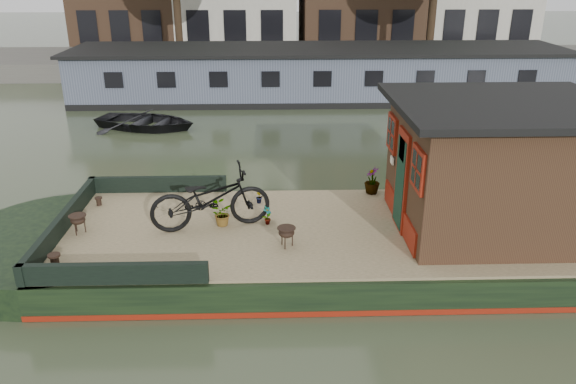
{
  "coord_description": "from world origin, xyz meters",
  "views": [
    {
      "loc": [
        -1.98,
        -9.65,
        5.34
      ],
      "look_at": [
        -1.67,
        0.5,
        1.19
      ],
      "focal_mm": 35.0,
      "sensor_mm": 36.0,
      "label": 1
    }
  ],
  "objects_px": {
    "brazier_rear": "(78,224)",
    "dinghy": "(146,118)",
    "cabin": "(498,165)",
    "brazier_front": "(286,237)",
    "potted_plant_a": "(267,215)",
    "bicycle": "(210,198)"
  },
  "relations": [
    {
      "from": "brazier_front",
      "to": "potted_plant_a",
      "type": "bearing_deg",
      "value": 110.13
    },
    {
      "from": "potted_plant_a",
      "to": "brazier_rear",
      "type": "distance_m",
      "value": 3.53
    },
    {
      "from": "cabin",
      "to": "brazier_rear",
      "type": "xyz_separation_m",
      "value": [
        -7.79,
        -0.1,
        -1.04
      ]
    },
    {
      "from": "brazier_front",
      "to": "dinghy",
      "type": "relative_size",
      "value": 0.11
    },
    {
      "from": "bicycle",
      "to": "brazier_rear",
      "type": "relative_size",
      "value": 6.17
    },
    {
      "from": "cabin",
      "to": "potted_plant_a",
      "type": "relative_size",
      "value": 10.6
    },
    {
      "from": "bicycle",
      "to": "dinghy",
      "type": "relative_size",
      "value": 0.64
    },
    {
      "from": "cabin",
      "to": "brazier_front",
      "type": "xyz_separation_m",
      "value": [
        -3.93,
        -0.76,
        -1.04
      ]
    },
    {
      "from": "brazier_front",
      "to": "brazier_rear",
      "type": "bearing_deg",
      "value": 170.37
    },
    {
      "from": "bicycle",
      "to": "brazier_rear",
      "type": "xyz_separation_m",
      "value": [
        -2.46,
        -0.18,
        -0.41
      ]
    },
    {
      "from": "brazier_rear",
      "to": "dinghy",
      "type": "height_order",
      "value": "brazier_rear"
    },
    {
      "from": "potted_plant_a",
      "to": "brazier_rear",
      "type": "xyz_separation_m",
      "value": [
        -3.52,
        -0.28,
        -0.01
      ]
    },
    {
      "from": "brazier_front",
      "to": "brazier_rear",
      "type": "relative_size",
      "value": 1.02
    },
    {
      "from": "potted_plant_a",
      "to": "brazier_front",
      "type": "bearing_deg",
      "value": -69.87
    },
    {
      "from": "potted_plant_a",
      "to": "brazier_front",
      "type": "height_order",
      "value": "potted_plant_a"
    },
    {
      "from": "potted_plant_a",
      "to": "dinghy",
      "type": "bearing_deg",
      "value": 114.65
    },
    {
      "from": "cabin",
      "to": "brazier_rear",
      "type": "height_order",
      "value": "cabin"
    },
    {
      "from": "cabin",
      "to": "brazier_front",
      "type": "height_order",
      "value": "cabin"
    },
    {
      "from": "brazier_front",
      "to": "bicycle",
      "type": "bearing_deg",
      "value": 149.23
    },
    {
      "from": "brazier_rear",
      "to": "bicycle",
      "type": "bearing_deg",
      "value": 4.22
    },
    {
      "from": "dinghy",
      "to": "cabin",
      "type": "bearing_deg",
      "value": -120.87
    },
    {
      "from": "dinghy",
      "to": "brazier_front",
      "type": "bearing_deg",
      "value": -138.63
    }
  ]
}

